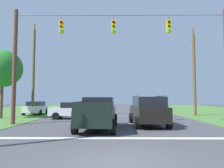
# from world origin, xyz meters

# --- Properties ---
(ground_plane) EXTENTS (120.00, 120.00, 0.00)m
(ground_plane) POSITION_xyz_m (0.00, 0.00, 0.00)
(ground_plane) COLOR #47474C
(stop_bar_stripe) EXTENTS (13.03, 0.45, 0.01)m
(stop_bar_stripe) POSITION_xyz_m (0.00, 3.84, 0.00)
(stop_bar_stripe) COLOR white
(stop_bar_stripe) RESTS_ON ground
(lane_dash_0) EXTENTS (2.50, 0.15, 0.01)m
(lane_dash_0) POSITION_xyz_m (0.00, 9.84, 0.00)
(lane_dash_0) COLOR white
(lane_dash_0) RESTS_ON ground
(lane_dash_1) EXTENTS (2.50, 0.15, 0.01)m
(lane_dash_1) POSITION_xyz_m (0.00, 16.63, 0.00)
(lane_dash_1) COLOR white
(lane_dash_1) RESTS_ON ground
(lane_dash_2) EXTENTS (2.50, 0.15, 0.01)m
(lane_dash_2) POSITION_xyz_m (0.00, 25.11, 0.00)
(lane_dash_2) COLOR white
(lane_dash_2) RESTS_ON ground
(lane_dash_3) EXTENTS (2.50, 0.15, 0.01)m
(lane_dash_3) POSITION_xyz_m (0.00, 31.25, 0.00)
(lane_dash_3) COLOR white
(lane_dash_3) RESTS_ON ground
(lane_dash_4) EXTENTS (2.50, 0.15, 0.01)m
(lane_dash_4) POSITION_xyz_m (0.00, 38.71, 0.00)
(lane_dash_4) COLOR white
(lane_dash_4) RESTS_ON ground
(overhead_signal_span) EXTENTS (15.69, 0.31, 8.43)m
(overhead_signal_span) POSITION_xyz_m (0.22, 9.02, 4.62)
(overhead_signal_span) COLOR brown
(overhead_signal_span) RESTS_ON ground
(pickup_truck) EXTENTS (2.43, 5.47, 1.95)m
(pickup_truck) POSITION_xyz_m (-1.16, 6.85, 0.97)
(pickup_truck) COLOR black
(pickup_truck) RESTS_ON ground
(suv_black) EXTENTS (2.36, 4.87, 2.05)m
(suv_black) POSITION_xyz_m (2.17, 8.48, 1.06)
(suv_black) COLOR black
(suv_black) RESTS_ON ground
(distant_car_crossing_white) EXTENTS (2.23, 4.40, 1.52)m
(distant_car_crossing_white) POSITION_xyz_m (-9.24, 18.54, 0.79)
(distant_car_crossing_white) COLOR silver
(distant_car_crossing_white) RESTS_ON ground
(distant_car_oncoming) EXTENTS (2.31, 4.44, 1.52)m
(distant_car_oncoming) POSITION_xyz_m (6.68, 26.88, 0.79)
(distant_car_oncoming) COLOR slate
(distant_car_oncoming) RESTS_ON ground
(distant_car_far_parked) EXTENTS (4.31, 2.04, 1.52)m
(distant_car_far_parked) POSITION_xyz_m (-3.88, 13.42, 0.79)
(distant_car_far_parked) COLOR silver
(distant_car_far_parked) RESTS_ON ground
(utility_pole_mid_right) EXTENTS (0.31, 1.80, 9.59)m
(utility_pole_mid_right) POSITION_xyz_m (8.55, 16.86, 4.71)
(utility_pole_mid_right) COLOR brown
(utility_pole_mid_right) RESTS_ON ground
(utility_pole_near_left) EXTENTS (0.29, 1.89, 10.08)m
(utility_pole_near_left) POSITION_xyz_m (-8.93, 16.70, 5.00)
(utility_pole_near_left) COLOR brown
(utility_pole_near_left) RESTS_ON ground
(tree_roadside_right) EXTENTS (3.64, 3.64, 6.44)m
(tree_roadside_right) POSITION_xyz_m (-10.67, 13.56, 4.67)
(tree_roadside_right) COLOR brown
(tree_roadside_right) RESTS_ON ground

